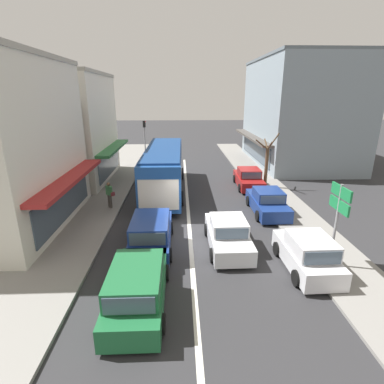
% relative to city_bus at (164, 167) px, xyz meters
% --- Properties ---
extents(ground_plane, '(140.00, 140.00, 0.00)m').
position_rel_city_bus_xyz_m(ground_plane, '(1.62, -6.84, -1.88)').
color(ground_plane, '#2D2D30').
extents(lane_centre_line, '(0.20, 28.00, 0.01)m').
position_rel_city_bus_xyz_m(lane_centre_line, '(1.62, -2.84, -1.88)').
color(lane_centre_line, silver).
rests_on(lane_centre_line, ground).
extents(sidewalk_left, '(5.20, 44.00, 0.14)m').
position_rel_city_bus_xyz_m(sidewalk_left, '(-5.18, -0.84, -1.81)').
color(sidewalk_left, gray).
rests_on(sidewalk_left, ground).
extents(kerb_right, '(2.80, 44.00, 0.12)m').
position_rel_city_bus_xyz_m(kerb_right, '(7.82, -0.84, -1.82)').
color(kerb_right, gray).
rests_on(kerb_right, ground).
extents(shopfront_mid_block, '(8.85, 8.62, 8.46)m').
position_rel_city_bus_xyz_m(shopfront_mid_block, '(-8.57, 3.36, 2.34)').
color(shopfront_mid_block, silver).
rests_on(shopfront_mid_block, ground).
extents(building_right_far, '(9.39, 13.36, 10.24)m').
position_rel_city_bus_xyz_m(building_right_far, '(13.10, 9.33, 3.23)').
color(building_right_far, '#84939E').
rests_on(building_right_far, ground).
extents(city_bus, '(2.83, 10.88, 3.23)m').
position_rel_city_bus_xyz_m(city_bus, '(0.00, 0.00, 0.00)').
color(city_bus, '#1E4C99').
rests_on(city_bus, ground).
extents(wagon_queue_far_back, '(1.95, 4.50, 1.58)m').
position_rel_city_bus_xyz_m(wagon_queue_far_back, '(-0.21, -8.52, -1.14)').
color(wagon_queue_far_back, navy).
rests_on(wagon_queue_far_back, ground).
extents(wagon_queue_gap_filler, '(1.95, 4.51, 1.58)m').
position_rel_city_bus_xyz_m(wagon_queue_gap_filler, '(-0.31, -12.54, -1.14)').
color(wagon_queue_gap_filler, '#1E6638').
rests_on(wagon_queue_gap_filler, ground).
extents(sedan_adjacent_lane_lead, '(1.94, 4.22, 1.47)m').
position_rel_city_bus_xyz_m(sedan_adjacent_lane_lead, '(3.33, -8.59, -1.22)').
color(sedan_adjacent_lane_lead, silver).
rests_on(sedan_adjacent_lane_lead, ground).
extents(parked_hatchback_kerb_front, '(1.87, 3.73, 1.54)m').
position_rel_city_bus_xyz_m(parked_hatchback_kerb_front, '(6.26, -10.60, -1.17)').
color(parked_hatchback_kerb_front, silver).
rests_on(parked_hatchback_kerb_front, ground).
extents(parked_sedan_kerb_second, '(1.91, 4.21, 1.47)m').
position_rel_city_bus_xyz_m(parked_sedan_kerb_second, '(6.37, -4.41, -1.22)').
color(parked_sedan_kerb_second, navy).
rests_on(parked_sedan_kerb_second, ground).
extents(parked_sedan_kerb_third, '(1.97, 4.24, 1.47)m').
position_rel_city_bus_xyz_m(parked_sedan_kerb_third, '(6.40, 0.86, -1.22)').
color(parked_sedan_kerb_third, maroon).
rests_on(parked_sedan_kerb_third, ground).
extents(traffic_light_downstreet, '(0.32, 0.24, 4.20)m').
position_rel_city_bus_xyz_m(traffic_light_downstreet, '(-2.58, 11.19, 0.97)').
color(traffic_light_downstreet, gray).
rests_on(traffic_light_downstreet, ground).
extents(directional_road_sign, '(0.10, 1.40, 3.60)m').
position_rel_city_bus_xyz_m(directional_road_sign, '(7.30, -10.48, 0.82)').
color(directional_road_sign, gray).
rests_on(directional_road_sign, ground).
extents(street_tree_right, '(1.75, 1.91, 4.20)m').
position_rel_city_bus_xyz_m(street_tree_right, '(7.58, 0.43, 0.03)').
color(street_tree_right, brown).
rests_on(street_tree_right, ground).
extents(pedestrian_with_handbag_near, '(0.60, 0.50, 1.63)m').
position_rel_city_bus_xyz_m(pedestrian_with_handbag_near, '(-3.19, -3.54, -0.81)').
color(pedestrian_with_handbag_near, '#4C4742').
rests_on(pedestrian_with_handbag_near, sidewalk_left).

